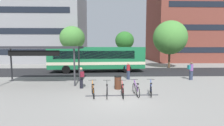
{
  "coord_description": "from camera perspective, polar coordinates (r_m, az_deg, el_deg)",
  "views": [
    {
      "loc": [
        -0.56,
        -9.92,
        3.25
      ],
      "look_at": [
        -0.18,
        5.22,
        1.72
      ],
      "focal_mm": 26.08,
      "sensor_mm": 36.0,
      "label": 1
    }
  ],
  "objects": [
    {
      "name": "bus_lane_asphalt",
      "position": [
        21.23,
        0.1,
        -3.04
      ],
      "size": [
        80.0,
        7.2,
        0.01
      ],
      "primitive_type": "cube",
      "color": "#232326",
      "rests_on": "ground"
    },
    {
      "name": "bike_rack",
      "position": [
        10.97,
        3.59,
        -10.96
      ],
      "size": [
        4.82,
        0.24,
        0.7
      ],
      "rotation": [
        0.0,
        0.0,
        0.03
      ],
      "color": "#47474C",
      "rests_on": "ground"
    },
    {
      "name": "parked_bicycle_blue_4",
      "position": [
        11.36,
        13.46,
        -9.0
      ],
      "size": [
        0.57,
        1.69,
        0.99
      ],
      "rotation": [
        0.0,
        0.0,
        1.35
      ],
      "color": "black",
      "rests_on": "ground"
    },
    {
      "name": "street_tree_1",
      "position": [
        26.42,
        19.64,
        8.38
      ],
      "size": [
        5.02,
        5.02,
        7.16
      ],
      "color": "brown",
      "rests_on": "ground"
    },
    {
      "name": "ground",
      "position": [
        10.46,
        1.74,
        -12.34
      ],
      "size": [
        200.0,
        200.0,
        0.0
      ],
      "primitive_type": "plane",
      "color": "gray"
    },
    {
      "name": "parked_bicycle_orange_0",
      "position": [
        10.85,
        -6.71,
        -9.58
      ],
      "size": [
        0.52,
        1.71,
        0.99
      ],
      "rotation": [
        0.0,
        0.0,
        1.75
      ],
      "color": "black",
      "rests_on": "ground"
    },
    {
      "name": "building_left_wing",
      "position": [
        41.09,
        -25.93,
        13.9
      ],
      "size": [
        21.99,
        13.6,
        18.95
      ],
      "color": "gray",
      "rests_on": "ground"
    },
    {
      "name": "commuter_maroon_pack_0",
      "position": [
        12.88,
        -10.71,
        -4.65
      ],
      "size": [
        0.5,
        0.6,
        1.65
      ],
      "rotation": [
        0.0,
        0.0,
        2.01
      ],
      "color": "black",
      "rests_on": "ground"
    },
    {
      "name": "building_right_wing",
      "position": [
        43.59,
        29.2,
        12.17
      ],
      "size": [
        23.28,
        12.32,
        17.32
      ],
      "color": "brown",
      "rests_on": "ground"
    },
    {
      "name": "street_tree_0",
      "position": [
        28.47,
        4.43,
        7.84
      ],
      "size": [
        3.23,
        3.23,
        5.86
      ],
      "color": "brown",
      "rests_on": "ground"
    },
    {
      "name": "parked_bicycle_purple_3",
      "position": [
        11.1,
        8.4,
        -9.25
      ],
      "size": [
        0.52,
        1.72,
        0.99
      ],
      "rotation": [
        0.0,
        0.0,
        1.67
      ],
      "color": "black",
      "rests_on": "ground"
    },
    {
      "name": "city_bus",
      "position": [
        21.07,
        -5.07,
        1.72
      ],
      "size": [
        12.15,
        3.26,
        3.2
      ],
      "rotation": [
        0.0,
        0.0,
        0.06
      ],
      "color": "#196B3D",
      "rests_on": "ground"
    },
    {
      "name": "parked_bicycle_black_1",
      "position": [
        10.74,
        -1.79,
        -9.71
      ],
      "size": [
        0.52,
        1.72,
        0.99
      ],
      "rotation": [
        0.0,
        0.0,
        1.58
      ],
      "color": "black",
      "rests_on": "ground"
    },
    {
      "name": "transit_shelter",
      "position": [
        15.42,
        -23.98,
        4.63
      ],
      "size": [
        7.12,
        2.88,
        3.28
      ],
      "rotation": [
        0.0,
        0.0,
        -0.0
      ],
      "color": "#38383D",
      "rests_on": "ground"
    },
    {
      "name": "commuter_teal_pack_1",
      "position": [
        16.15,
        5.67,
        -2.33
      ],
      "size": [
        0.53,
        0.61,
        1.7
      ],
      "rotation": [
        0.0,
        0.0,
        5.25
      ],
      "color": "#2D3851",
      "rests_on": "ground"
    },
    {
      "name": "parked_bicycle_red_2",
      "position": [
        10.78,
        3.71,
        -9.66
      ],
      "size": [
        0.52,
        1.72,
        0.99
      ],
      "rotation": [
        0.0,
        0.0,
        1.56
      ],
      "color": "black",
      "rests_on": "ground"
    },
    {
      "name": "trash_bin",
      "position": [
        12.58,
        2.07,
        -6.78
      ],
      "size": [
        0.55,
        0.55,
        1.03
      ],
      "color": "#4C2819",
      "rests_on": "ground"
    },
    {
      "name": "street_tree_2",
      "position": [
        29.48,
        -13.71,
        8.46
      ],
      "size": [
        4.32,
        4.32,
        6.8
      ],
      "color": "brown",
      "rests_on": "ground"
    },
    {
      "name": "commuter_teal_pack_2",
      "position": [
        17.63,
        25.95,
        -2.08
      ],
      "size": [
        0.55,
        0.38,
        1.77
      ],
      "rotation": [
        0.0,
        0.0,
        0.12
      ],
      "color": "#2D3851",
      "rests_on": "ground"
    }
  ]
}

